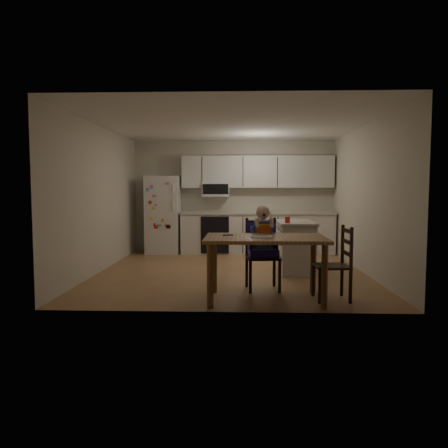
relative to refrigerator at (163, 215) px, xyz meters
name	(u,v)px	position (x,y,z in m)	size (l,w,h in m)	color
room	(232,198)	(1.55, -1.67, 0.40)	(4.52, 5.01, 2.51)	#936541
refrigerator	(163,215)	(0.00, 0.00, 0.00)	(0.72, 0.70, 1.70)	silver
kitchen_run	(256,214)	(2.05, 0.09, 0.03)	(3.37, 0.62, 2.15)	silver
kitchen_island	(295,246)	(2.66, -2.05, -0.42)	(0.61, 1.17, 0.86)	silver
red_cup	(287,220)	(2.48, -2.40, 0.06)	(0.08, 0.08, 0.11)	red
dining_table	(265,245)	(2.02, -4.08, -0.14)	(1.52, 0.98, 0.82)	brown
napkin	(261,237)	(1.97, -4.16, -0.03)	(0.27, 0.23, 0.01)	#A6A6AB
toddler_spoon	(227,235)	(1.53, -3.97, -0.03)	(0.02, 0.02, 0.12)	#271CA9
chair_booster	(262,239)	(2.02, -3.46, -0.14)	(0.49, 0.49, 1.19)	black
chair_side	(339,258)	(2.97, -4.03, -0.31)	(0.44, 0.44, 0.95)	black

